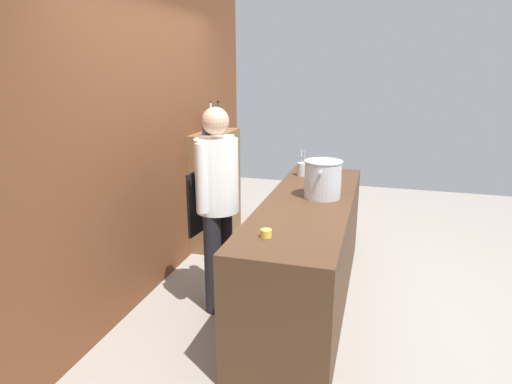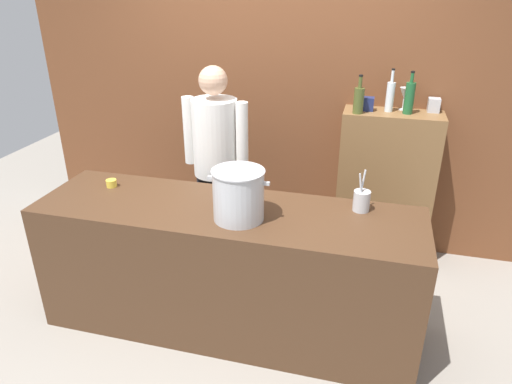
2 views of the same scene
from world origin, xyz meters
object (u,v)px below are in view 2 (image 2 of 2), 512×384
chef (216,158)px  wine_bottle_clear (390,96)px  wine_bottle_olive (359,100)px  butter_jar (111,183)px  wine_bottle_green (409,97)px  wine_glass_tall (404,94)px  stockpot_large (238,195)px  spice_tin_silver (434,105)px  spice_tin_navy (369,104)px  utensil_crock (362,200)px

chef → wine_bottle_clear: bearing=-149.7°
wine_bottle_clear → wine_bottle_olive: wine_bottle_clear is taller
butter_jar → wine_bottle_green: (1.95, 1.05, 0.48)m
chef → wine_bottle_olive: (1.01, 0.41, 0.42)m
chef → wine_glass_tall: 1.54m
wine_glass_tall → chef: bearing=-155.9°
stockpot_large → spice_tin_silver: spice_tin_silver is taller
butter_jar → spice_tin_silver: 2.47m
wine_bottle_clear → spice_tin_navy: wine_bottle_clear is taller
chef → butter_jar: (-0.58, -0.56, -0.04)m
spice_tin_silver → wine_bottle_olive: bearing=-161.6°
butter_jar → spice_tin_navy: 2.02m
utensil_crock → wine_glass_tall: wine_glass_tall is taller
butter_jar → wine_bottle_green: 2.27m
wine_bottle_green → spice_tin_silver: bearing=27.6°
utensil_crock → wine_bottle_clear: (0.12, 1.01, 0.43)m
stockpot_large → wine_bottle_clear: bearing=57.8°
butter_jar → stockpot_large: bearing=-12.7°
butter_jar → spice_tin_silver: bearing=28.3°
spice_tin_navy → spice_tin_silver: bearing=9.8°
wine_bottle_clear → spice_tin_silver: bearing=11.4°
chef → butter_jar: bearing=51.2°
wine_bottle_clear → wine_bottle_green: bearing=-13.5°
wine_bottle_clear → spice_tin_navy: size_ratio=3.15×
butter_jar → spice_tin_silver: size_ratio=0.67×
wine_bottle_green → wine_bottle_olive: size_ratio=1.10×
butter_jar → spice_tin_navy: spice_tin_navy is taller
stockpot_large → butter_jar: size_ratio=5.24×
utensil_crock → butter_jar: 1.70m
utensil_crock → spice_tin_silver: 1.23m
utensil_crock → wine_bottle_olive: bearing=96.8°
wine_bottle_green → wine_bottle_olive: wine_bottle_green is taller
butter_jar → wine_bottle_olive: (1.59, 0.97, 0.46)m
chef → wine_bottle_clear: (1.24, 0.53, 0.43)m
utensil_crock → wine_bottle_green: bearing=75.1°
chef → wine_glass_tall: (1.34, 0.60, 0.44)m
wine_bottle_green → wine_glass_tall: 0.11m
utensil_crock → wine_bottle_olive: wine_bottle_olive is taller
butter_jar → wine_bottle_clear: 2.17m
chef → wine_bottle_green: size_ratio=5.19×
chef → wine_bottle_olive: bearing=-150.7°
stockpot_large → wine_bottle_olive: wine_bottle_olive is taller
spice_tin_silver → utensil_crock: bearing=-112.7°
wine_bottle_green → spice_tin_silver: (0.19, 0.10, -0.07)m
chef → wine_glass_tall: size_ratio=9.47×
wine_bottle_olive → stockpot_large: bearing=-116.7°
stockpot_large → wine_bottle_olive: bearing=63.3°
chef → spice_tin_navy: size_ratio=16.00×
chef → wine_bottle_green: chef is taller
butter_jar → wine_bottle_green: wine_bottle_green is taller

